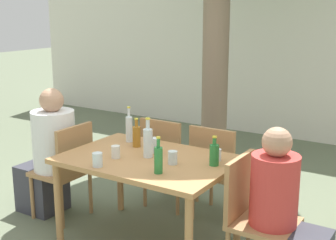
{
  "coord_description": "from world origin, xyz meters",
  "views": [
    {
      "loc": [
        2.06,
        -2.94,
        1.94
      ],
      "look_at": [
        0.0,
        0.3,
        1.01
      ],
      "focal_mm": 50.0,
      "sensor_mm": 36.0,
      "label": 1
    }
  ],
  "objects_px": {
    "patio_chair_0": "(67,166)",
    "water_bottle_2": "(129,128)",
    "patio_chair_3": "(217,168)",
    "drinking_glass_4": "(97,160)",
    "dining_table_front": "(148,167)",
    "water_bottle_3": "(148,142)",
    "amber_bottle_4": "(137,136)",
    "green_bottle_1": "(158,159)",
    "drinking_glass_1": "(116,152)",
    "person_seated_1": "(286,219)",
    "green_bottle_0": "(214,154)",
    "person_seated_0": "(49,157)",
    "drinking_glass_3": "(173,158)",
    "drinking_glass_0": "(155,145)",
    "patio_chair_1": "(253,211)",
    "patio_chair_2": "(167,157)",
    "drinking_glass_2": "(217,155)"
  },
  "relations": [
    {
      "from": "patio_chair_3",
      "to": "drinking_glass_2",
      "type": "height_order",
      "value": "patio_chair_3"
    },
    {
      "from": "person_seated_0",
      "to": "green_bottle_1",
      "type": "xyz_separation_m",
      "value": [
        1.41,
        -0.26,
        0.31
      ]
    },
    {
      "from": "person_seated_0",
      "to": "drinking_glass_0",
      "type": "xyz_separation_m",
      "value": [
        1.11,
        0.14,
        0.26
      ]
    },
    {
      "from": "drinking_glass_4",
      "to": "patio_chair_2",
      "type": "bearing_deg",
      "value": 93.8
    },
    {
      "from": "patio_chair_3",
      "to": "water_bottle_3",
      "type": "height_order",
      "value": "water_bottle_3"
    },
    {
      "from": "water_bottle_3",
      "to": "patio_chair_3",
      "type": "bearing_deg",
      "value": 67.81
    },
    {
      "from": "patio_chair_3",
      "to": "patio_chair_2",
      "type": "bearing_deg",
      "value": 0.0
    },
    {
      "from": "dining_table_front",
      "to": "drinking_glass_4",
      "type": "bearing_deg",
      "value": -117.55
    },
    {
      "from": "patio_chair_0",
      "to": "water_bottle_2",
      "type": "xyz_separation_m",
      "value": [
        0.51,
        0.29,
        0.37
      ]
    },
    {
      "from": "dining_table_front",
      "to": "water_bottle_3",
      "type": "bearing_deg",
      "value": 122.32
    },
    {
      "from": "patio_chair_3",
      "to": "green_bottle_1",
      "type": "bearing_deg",
      "value": 89.92
    },
    {
      "from": "patio_chair_0",
      "to": "drinking_glass_0",
      "type": "height_order",
      "value": "patio_chair_0"
    },
    {
      "from": "dining_table_front",
      "to": "patio_chair_2",
      "type": "bearing_deg",
      "value": 111.15
    },
    {
      "from": "person_seated_0",
      "to": "green_bottle_0",
      "type": "distance_m",
      "value": 1.7
    },
    {
      "from": "water_bottle_2",
      "to": "water_bottle_3",
      "type": "distance_m",
      "value": 0.48
    },
    {
      "from": "person_seated_0",
      "to": "water_bottle_2",
      "type": "relative_size",
      "value": 3.82
    },
    {
      "from": "patio_chair_3",
      "to": "drinking_glass_0",
      "type": "distance_m",
      "value": 0.7
    },
    {
      "from": "green_bottle_0",
      "to": "patio_chair_3",
      "type": "bearing_deg",
      "value": 114.11
    },
    {
      "from": "patio_chair_3",
      "to": "drinking_glass_4",
      "type": "relative_size",
      "value": 8.33
    },
    {
      "from": "green_bottle_0",
      "to": "drinking_glass_3",
      "type": "distance_m",
      "value": 0.32
    },
    {
      "from": "drinking_glass_4",
      "to": "dining_table_front",
      "type": "bearing_deg",
      "value": 62.45
    },
    {
      "from": "patio_chair_2",
      "to": "green_bottle_1",
      "type": "xyz_separation_m",
      "value": [
        0.54,
        -0.96,
        0.35
      ]
    },
    {
      "from": "person_seated_1",
      "to": "water_bottle_2",
      "type": "xyz_separation_m",
      "value": [
        -1.56,
        0.29,
        0.37
      ]
    },
    {
      "from": "amber_bottle_4",
      "to": "drinking_glass_0",
      "type": "distance_m",
      "value": 0.24
    },
    {
      "from": "person_seated_1",
      "to": "drinking_glass_0",
      "type": "relative_size",
      "value": 9.15
    },
    {
      "from": "person_seated_1",
      "to": "drinking_glass_4",
      "type": "height_order",
      "value": "person_seated_1"
    },
    {
      "from": "patio_chair_1",
      "to": "patio_chair_2",
      "type": "xyz_separation_m",
      "value": [
        -1.18,
        0.7,
        0.0
      ]
    },
    {
      "from": "person_seated_1",
      "to": "drinking_glass_3",
      "type": "bearing_deg",
      "value": 91.77
    },
    {
      "from": "dining_table_front",
      "to": "water_bottle_3",
      "type": "distance_m",
      "value": 0.21
    },
    {
      "from": "patio_chair_3",
      "to": "amber_bottle_4",
      "type": "height_order",
      "value": "amber_bottle_4"
    },
    {
      "from": "water_bottle_2",
      "to": "amber_bottle_4",
      "type": "relative_size",
      "value": 1.26
    },
    {
      "from": "green_bottle_1",
      "to": "drinking_glass_1",
      "type": "height_order",
      "value": "green_bottle_1"
    },
    {
      "from": "person_seated_0",
      "to": "water_bottle_3",
      "type": "distance_m",
      "value": 1.18
    },
    {
      "from": "patio_chair_1",
      "to": "drinking_glass_4",
      "type": "height_order",
      "value": "patio_chair_1"
    },
    {
      "from": "green_bottle_1",
      "to": "dining_table_front",
      "type": "bearing_deg",
      "value": 136.61
    },
    {
      "from": "patio_chair_1",
      "to": "water_bottle_3",
      "type": "xyz_separation_m",
      "value": [
        -0.92,
        0.01,
        0.37
      ]
    },
    {
      "from": "patio_chair_1",
      "to": "person_seated_0",
      "type": "xyz_separation_m",
      "value": [
        -2.05,
        -0.0,
        0.04
      ]
    },
    {
      "from": "patio_chair_0",
      "to": "drinking_glass_3",
      "type": "height_order",
      "value": "patio_chair_0"
    },
    {
      "from": "patio_chair_3",
      "to": "person_seated_1",
      "type": "xyz_separation_m",
      "value": [
        0.88,
        -0.7,
        -0.0
      ]
    },
    {
      "from": "drinking_glass_0",
      "to": "green_bottle_1",
      "type": "bearing_deg",
      "value": -53.15
    },
    {
      "from": "patio_chair_0",
      "to": "green_bottle_1",
      "type": "height_order",
      "value": "green_bottle_1"
    },
    {
      "from": "green_bottle_1",
      "to": "patio_chair_1",
      "type": "bearing_deg",
      "value": 21.72
    },
    {
      "from": "drinking_glass_2",
      "to": "drinking_glass_4",
      "type": "distance_m",
      "value": 0.93
    },
    {
      "from": "person_seated_0",
      "to": "water_bottle_3",
      "type": "relative_size",
      "value": 3.76
    },
    {
      "from": "patio_chair_0",
      "to": "drinking_glass_4",
      "type": "distance_m",
      "value": 0.86
    },
    {
      "from": "dining_table_front",
      "to": "drinking_glass_2",
      "type": "distance_m",
      "value": 0.56
    },
    {
      "from": "dining_table_front",
      "to": "amber_bottle_4",
      "type": "height_order",
      "value": "amber_bottle_4"
    },
    {
      "from": "water_bottle_3",
      "to": "amber_bottle_4",
      "type": "bearing_deg",
      "value": 143.69
    },
    {
      "from": "drinking_glass_2",
      "to": "patio_chair_0",
      "type": "bearing_deg",
      "value": -170.62
    },
    {
      "from": "person_seated_0",
      "to": "drinking_glass_4",
      "type": "height_order",
      "value": "person_seated_0"
    }
  ]
}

